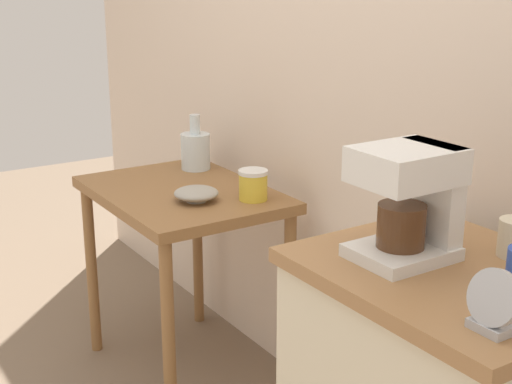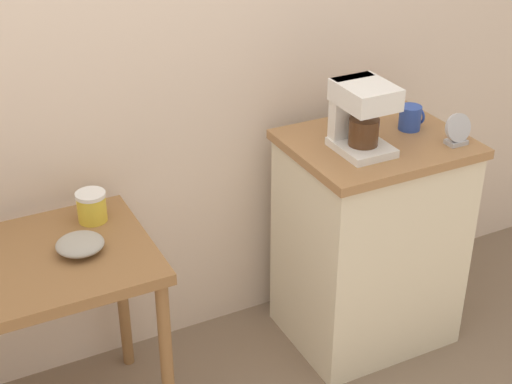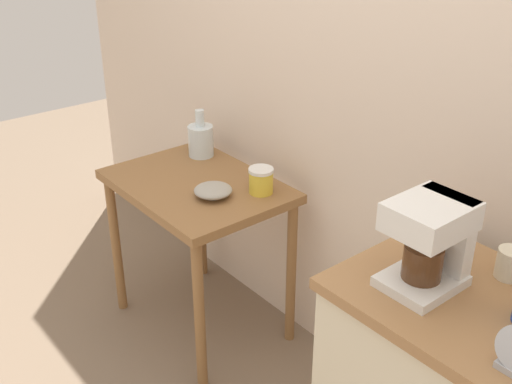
% 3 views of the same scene
% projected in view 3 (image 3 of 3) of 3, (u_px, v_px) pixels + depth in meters
% --- Properties ---
extents(back_wall, '(4.40, 0.10, 2.80)m').
position_uv_depth(back_wall, '(390.00, 47.00, 2.16)').
color(back_wall, beige).
rests_on(back_wall, ground_plane).
extents(wooden_table, '(0.78, 0.57, 0.75)m').
position_uv_depth(wooden_table, '(198.00, 204.00, 2.73)').
color(wooden_table, olive).
rests_on(wooden_table, ground_plane).
extents(bowl_stoneware, '(0.16, 0.16, 0.05)m').
position_uv_depth(bowl_stoneware, '(213.00, 190.00, 2.55)').
color(bowl_stoneware, '#9E998C').
rests_on(bowl_stoneware, wooden_table).
extents(glass_carafe_vase, '(0.12, 0.12, 0.22)m').
position_uv_depth(glass_carafe_vase, '(201.00, 140.00, 2.91)').
color(glass_carafe_vase, silver).
rests_on(glass_carafe_vase, wooden_table).
extents(canister_enamel, '(0.10, 0.10, 0.11)m').
position_uv_depth(canister_enamel, '(261.00, 180.00, 2.57)').
color(canister_enamel, gold).
rests_on(canister_enamel, wooden_table).
extents(coffee_maker, '(0.18, 0.22, 0.26)m').
position_uv_depth(coffee_maker, '(432.00, 239.00, 1.69)').
color(coffee_maker, white).
rests_on(coffee_maker, kitchen_counter).
extents(mug_small_cream, '(0.09, 0.08, 0.09)m').
position_uv_depth(mug_small_cream, '(511.00, 264.00, 1.76)').
color(mug_small_cream, beige).
rests_on(mug_small_cream, kitchen_counter).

